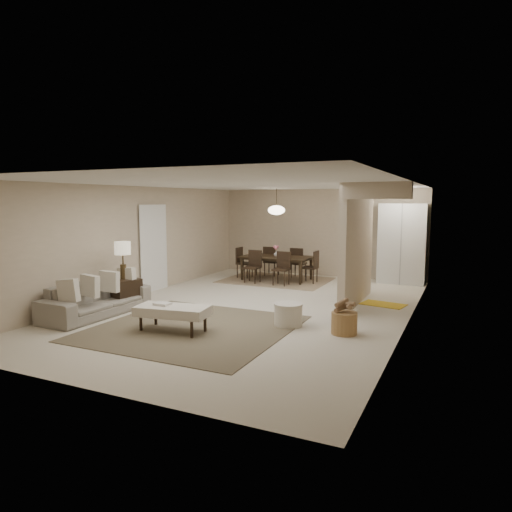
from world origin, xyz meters
The scene contains 22 objects.
floor centered at (0.00, 0.00, 0.00)m, with size 9.00×9.00×0.00m, color beige.
ceiling centered at (0.00, 0.00, 2.50)m, with size 9.00×9.00×0.00m, color white.
back_wall centered at (0.00, 4.50, 1.25)m, with size 6.00×6.00×0.00m, color tan.
left_wall centered at (-3.00, 0.00, 1.25)m, with size 9.00×9.00×0.00m, color tan.
right_wall centered at (3.00, 0.00, 1.25)m, with size 9.00×9.00×0.00m, color tan.
partition centered at (1.80, 1.25, 1.25)m, with size 0.15×2.50×2.50m, color tan.
doorway centered at (-2.97, 0.60, 1.02)m, with size 0.04×0.90×2.04m, color black.
pantry_cabinet centered at (2.35, 4.15, 1.05)m, with size 1.20×0.55×2.10m, color silver.
flush_light centered at (2.30, 3.20, 2.46)m, with size 0.44×0.44×0.05m, color white.
living_rug centered at (-0.29, -1.83, 0.01)m, with size 3.20×3.20×0.01m, color brown.
sofa centered at (-2.45, -1.83, 0.32)m, with size 0.85×2.17×0.63m, color gray.
ottoman_bench centered at (-0.49, -2.13, 0.35)m, with size 1.28×0.73×0.43m.
side_table centered at (-2.40, -1.12, 0.30)m, with size 0.54×0.54×0.59m, color black.
table_lamp centered at (-2.40, -1.12, 1.16)m, with size 0.32×0.32×0.76m.
round_pouf centered at (1.12, -0.98, 0.20)m, with size 0.50×0.50×0.39m, color beige.
wicker_basket centered at (2.13, -1.06, 0.18)m, with size 0.42×0.42×0.36m, color #8E5F38.
dining_rug centered at (-0.82, 3.17, 0.01)m, with size 2.80×2.10×0.01m, color #8B7456.
dining_table centered at (-0.82, 3.17, 0.33)m, with size 1.88×1.05×0.66m, color black.
dining_chairs centered at (-0.82, 3.17, 0.43)m, with size 2.32×1.68×0.86m.
vase centered at (-0.82, 3.17, 0.73)m, with size 0.14×0.14×0.15m, color white.
yellow_mat centered at (2.35, 1.39, 0.01)m, with size 0.88×0.54×0.01m, color gold.
pendant_light centered at (-0.82, 3.17, 1.92)m, with size 0.46×0.46×0.71m.
Camera 1 is at (3.89, -8.26, 2.17)m, focal length 32.00 mm.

